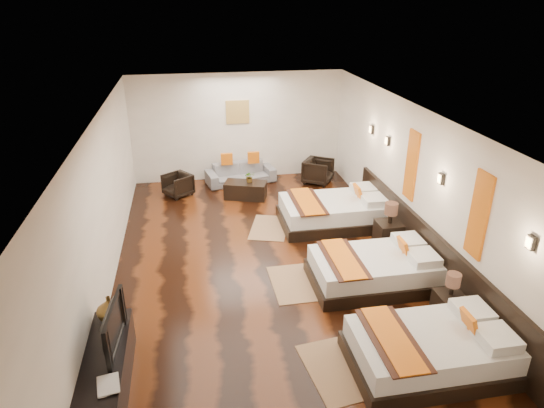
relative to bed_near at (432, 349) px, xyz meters
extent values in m
cube|color=black|center=(-1.70, 2.90, -0.28)|extent=(5.50, 9.50, 0.01)
cube|color=white|center=(-1.70, 2.90, 2.52)|extent=(5.50, 9.50, 0.01)
cube|color=silver|center=(-1.70, 7.65, 1.12)|extent=(5.50, 0.01, 2.80)
cube|color=silver|center=(-4.45, 2.90, 1.12)|extent=(0.01, 9.50, 2.80)
cube|color=silver|center=(1.05, 2.90, 1.12)|extent=(0.01, 9.50, 2.80)
cube|color=black|center=(1.01, 2.10, 0.17)|extent=(0.08, 6.60, 0.90)
cube|color=black|center=(-0.03, 0.00, -0.17)|extent=(2.12, 1.31, 0.22)
cube|color=white|center=(-0.03, 0.00, 0.10)|extent=(2.02, 1.21, 0.30)
cube|color=orange|center=(0.48, 0.00, 0.37)|extent=(0.16, 0.32, 0.33)
cube|color=#38190F|center=(-0.58, 0.00, 0.26)|extent=(0.56, 1.33, 0.02)
cube|color=orange|center=(-0.58, 0.00, 0.27)|extent=(0.38, 1.33, 0.02)
cube|color=black|center=(-0.03, 2.05, -0.17)|extent=(2.13, 1.32, 0.22)
cube|color=white|center=(-0.03, 2.05, 0.10)|extent=(2.03, 1.22, 0.30)
cube|color=orange|center=(0.48, 2.05, 0.37)|extent=(0.16, 0.33, 0.33)
cube|color=#38190F|center=(-0.59, 2.05, 0.26)|extent=(0.56, 1.34, 0.02)
cube|color=orange|center=(-0.59, 2.05, 0.28)|extent=(0.39, 1.34, 0.02)
cube|color=black|center=(-0.03, 4.41, -0.16)|extent=(2.27, 1.40, 0.24)
cube|color=white|center=(-0.03, 4.41, 0.12)|extent=(2.16, 1.29, 0.32)
cube|color=orange|center=(0.51, 4.41, 0.41)|extent=(0.17, 0.35, 0.35)
cube|color=#38190F|center=(-0.62, 4.41, 0.29)|extent=(0.59, 1.42, 0.02)
cube|color=orange|center=(-0.62, 4.41, 0.31)|extent=(0.41, 1.42, 0.02)
cube|color=black|center=(0.75, 0.90, -0.05)|extent=(0.41, 0.41, 0.45)
cylinder|color=black|center=(0.75, 0.90, 0.27)|extent=(0.07, 0.07, 0.18)
cylinder|color=#3F2619|center=(0.75, 0.90, 0.43)|extent=(0.22, 0.22, 0.20)
cube|color=black|center=(0.75, 3.24, -0.01)|extent=(0.48, 0.48, 0.53)
cylinder|color=black|center=(0.75, 3.24, 0.36)|extent=(0.08, 0.08, 0.21)
cylinder|color=#3F2619|center=(0.75, 3.24, 0.55)|extent=(0.25, 0.25, 0.23)
cube|color=#98704D|center=(-1.26, 0.14, -0.27)|extent=(0.89, 1.28, 0.01)
cube|color=#98704D|center=(-1.37, 2.28, -0.27)|extent=(0.76, 1.21, 0.01)
cube|color=#98704D|center=(-1.42, 4.46, -0.27)|extent=(1.07, 1.37, 0.01)
cube|color=black|center=(-4.20, 0.35, 0.00)|extent=(0.50, 1.80, 0.55)
imported|color=black|center=(-4.15, 0.51, 0.56)|extent=(0.21, 1.00, 0.57)
imported|color=black|center=(-4.20, -0.23, 0.29)|extent=(0.30, 0.36, 0.03)
imported|color=brown|center=(-4.20, 1.04, 0.46)|extent=(0.43, 0.43, 0.36)
imported|color=slate|center=(-1.71, 7.24, -0.02)|extent=(1.89, 1.03, 0.52)
imported|color=black|center=(-3.34, 6.63, 0.00)|extent=(0.84, 0.84, 0.56)
imported|color=black|center=(0.30, 6.86, 0.04)|extent=(0.97, 0.96, 0.64)
cube|color=black|center=(-1.71, 6.19, -0.08)|extent=(1.11, 0.79, 0.40)
imported|color=#23551C|center=(-1.60, 6.20, 0.26)|extent=(0.25, 0.22, 0.27)
cube|color=#D86014|center=(1.03, 1.00, 1.42)|extent=(0.04, 0.40, 1.30)
cube|color=#D86014|center=(1.03, 3.20, 1.42)|extent=(0.04, 0.40, 1.30)
cube|color=black|center=(1.01, -0.10, 1.57)|extent=(0.06, 0.12, 0.18)
cube|color=#FFD18C|center=(0.98, -0.10, 1.57)|extent=(0.02, 0.10, 0.14)
cube|color=black|center=(1.01, 2.10, 1.57)|extent=(0.06, 0.12, 0.18)
cube|color=#FFD18C|center=(0.98, 2.10, 1.57)|extent=(0.02, 0.10, 0.14)
cube|color=black|center=(1.01, 4.30, 1.57)|extent=(0.06, 0.12, 0.18)
cube|color=#FFD18C|center=(0.98, 4.30, 1.57)|extent=(0.02, 0.10, 0.14)
cube|color=black|center=(1.01, 5.20, 1.57)|extent=(0.06, 0.12, 0.18)
cube|color=#FFD18C|center=(0.98, 5.20, 1.57)|extent=(0.02, 0.10, 0.14)
cube|color=#AD873F|center=(-1.70, 7.63, 1.52)|extent=(0.60, 0.04, 0.60)
camera|label=1|loc=(-2.98, -4.56, 4.34)|focal=31.54mm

